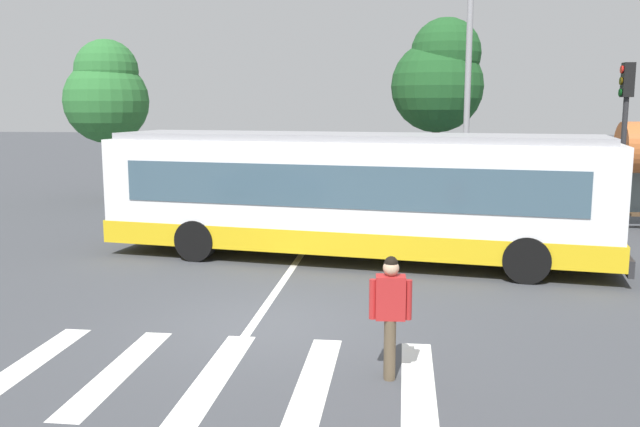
% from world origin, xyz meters
% --- Properties ---
extents(ground_plane, '(160.00, 160.00, 0.00)m').
position_xyz_m(ground_plane, '(0.00, 0.00, 0.00)').
color(ground_plane, '#424449').
extents(city_transit_bus, '(12.46, 4.37, 3.06)m').
position_xyz_m(city_transit_bus, '(1.07, 5.28, 1.59)').
color(city_transit_bus, black).
rests_on(city_transit_bus, ground_plane).
extents(pedestrian_crossing_street, '(0.58, 0.28, 1.72)m').
position_xyz_m(pedestrian_crossing_street, '(2.14, -1.94, 0.97)').
color(pedestrian_crossing_street, brown).
rests_on(pedestrian_crossing_street, ground_plane).
extents(parked_car_red, '(1.94, 4.53, 1.35)m').
position_xyz_m(parked_car_red, '(-1.44, 14.96, 0.77)').
color(parked_car_red, black).
rests_on(parked_car_red, ground_plane).
extents(parked_car_champagne, '(2.18, 4.63, 1.35)m').
position_xyz_m(parked_car_champagne, '(1.35, 15.05, 0.77)').
color(parked_car_champagne, black).
rests_on(parked_car_champagne, ground_plane).
extents(parked_car_blue, '(2.32, 4.68, 1.35)m').
position_xyz_m(parked_car_blue, '(3.93, 15.61, 0.77)').
color(parked_car_blue, black).
rests_on(parked_car_blue, ground_plane).
extents(traffic_light_far_corner, '(0.33, 0.32, 4.84)m').
position_xyz_m(traffic_light_far_corner, '(8.12, 8.19, 3.24)').
color(traffic_light_far_corner, '#28282B').
rests_on(traffic_light_far_corner, ground_plane).
extents(twin_arm_street_lamp, '(3.99, 0.32, 10.38)m').
position_xyz_m(twin_arm_street_lamp, '(4.33, 12.21, 6.23)').
color(twin_arm_street_lamp, '#939399').
rests_on(twin_arm_street_lamp, ground_plane).
extents(background_tree_left, '(3.27, 3.27, 6.26)m').
position_xyz_m(background_tree_left, '(-9.25, 14.65, 4.21)').
color(background_tree_left, brown).
rests_on(background_tree_left, ground_plane).
extents(background_tree_right, '(4.11, 4.11, 7.55)m').
position_xyz_m(background_tree_right, '(3.81, 20.19, 4.98)').
color(background_tree_right, brown).
rests_on(background_tree_right, ground_plane).
extents(crosswalk_painted_stripes, '(6.07, 3.25, 0.01)m').
position_xyz_m(crosswalk_painted_stripes, '(-0.27, -2.17, 0.00)').
color(crosswalk_painted_stripes, silver).
rests_on(crosswalk_painted_stripes, ground_plane).
extents(lane_center_line, '(0.16, 24.00, 0.01)m').
position_xyz_m(lane_center_line, '(-0.23, 2.00, 0.00)').
color(lane_center_line, silver).
rests_on(lane_center_line, ground_plane).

